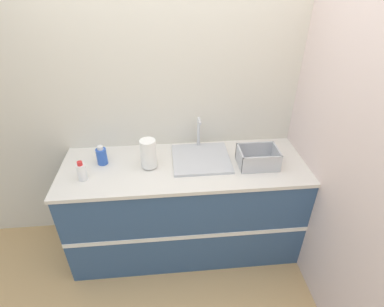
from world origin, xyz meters
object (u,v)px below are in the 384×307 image
object	(u,v)px
bottle_white_spray	(82,172)
bottle_blue	(102,156)
dish_rack	(258,159)
sink	(201,157)
paper_towel_roll	(149,154)

from	to	relation	value
bottle_white_spray	bottle_blue	world-z (taller)	bottle_blue
dish_rack	bottle_white_spray	world-z (taller)	bottle_white_spray
dish_rack	bottle_blue	size ratio (longest dim) A/B	1.91
sink	paper_towel_roll	distance (m)	0.43
paper_towel_roll	bottle_white_spray	world-z (taller)	paper_towel_roll
sink	bottle_white_spray	bearing A→B (deg)	-168.32
bottle_white_spray	dish_rack	bearing A→B (deg)	2.68
dish_rack	bottle_blue	world-z (taller)	bottle_blue
paper_towel_roll	dish_rack	world-z (taller)	paper_towel_roll
sink	paper_towel_roll	world-z (taller)	sink
paper_towel_roll	dish_rack	xyz separation A→B (m)	(0.84, -0.05, -0.07)
sink	bottle_blue	bearing A→B (deg)	179.16
sink	dish_rack	distance (m)	0.45
sink	bottle_white_spray	size ratio (longest dim) A/B	2.95
dish_rack	sink	bearing A→B (deg)	164.05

